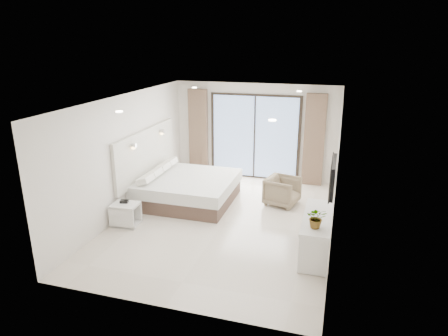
{
  "coord_description": "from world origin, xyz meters",
  "views": [
    {
      "loc": [
        2.29,
        -7.69,
        3.85
      ],
      "look_at": [
        -0.11,
        0.4,
        1.11
      ],
      "focal_mm": 32.0,
      "sensor_mm": 36.0,
      "label": 1
    }
  ],
  "objects": [
    {
      "name": "ground",
      "position": [
        0.0,
        0.0,
        0.0
      ],
      "size": [
        6.2,
        6.2,
        0.0
      ],
      "primitive_type": "plane",
      "color": "beige",
      "rests_on": "ground"
    },
    {
      "name": "room_shell",
      "position": [
        -0.2,
        0.82,
        1.58
      ],
      "size": [
        4.62,
        6.22,
        2.72
      ],
      "color": "silver",
      "rests_on": "ground"
    },
    {
      "name": "bed",
      "position": [
        -1.19,
        0.85,
        0.33
      ],
      "size": [
        2.23,
        2.13,
        0.76
      ],
      "color": "brown",
      "rests_on": "ground"
    },
    {
      "name": "nightstand",
      "position": [
        -1.96,
        -0.77,
        0.25
      ],
      "size": [
        0.56,
        0.47,
        0.49
      ],
      "rotation": [
        0.0,
        0.0,
        0.05
      ],
      "color": "silver",
      "rests_on": "ground"
    },
    {
      "name": "phone",
      "position": [
        -2.02,
        -0.72,
        0.53
      ],
      "size": [
        0.19,
        0.17,
        0.06
      ],
      "primitive_type": "cube",
      "rotation": [
        0.0,
        0.0,
        0.23
      ],
      "color": "black",
      "rests_on": "nightstand"
    },
    {
      "name": "console_desk",
      "position": [
        2.04,
        -0.84,
        0.57
      ],
      "size": [
        0.51,
        1.64,
        0.77
      ],
      "color": "silver",
      "rests_on": "ground"
    },
    {
      "name": "plant",
      "position": [
        2.04,
        -1.33,
        0.92
      ],
      "size": [
        0.38,
        0.41,
        0.29
      ],
      "primitive_type": "imported",
      "rotation": [
        0.0,
        0.0,
        0.12
      ],
      "color": "#33662D",
      "rests_on": "console_desk"
    },
    {
      "name": "armchair",
      "position": [
        1.09,
        1.33,
        0.38
      ],
      "size": [
        0.84,
        0.87,
        0.75
      ],
      "primitive_type": "imported",
      "rotation": [
        0.0,
        0.0,
        1.34
      ],
      "color": "#7D6952",
      "rests_on": "ground"
    }
  ]
}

